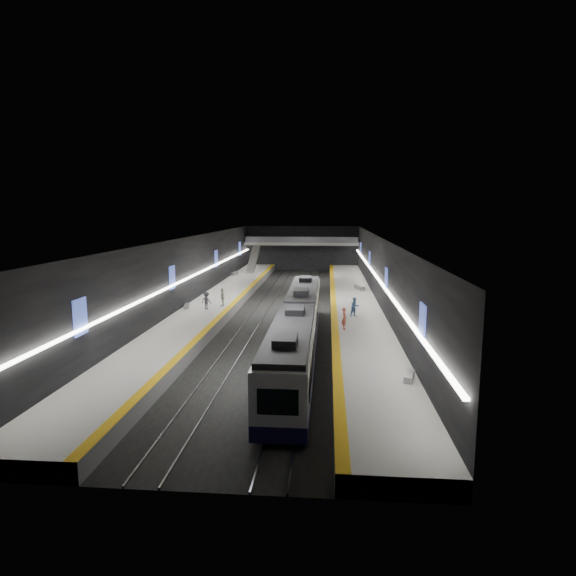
# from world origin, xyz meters

# --- Properties ---
(ground) EXTENTS (70.00, 70.00, 0.00)m
(ground) POSITION_xyz_m (0.00, 0.00, 0.00)
(ground) COLOR black
(ground) RESTS_ON ground
(ceiling) EXTENTS (20.00, 70.00, 0.04)m
(ceiling) POSITION_xyz_m (0.00, 0.00, 8.00)
(ceiling) COLOR beige
(ceiling) RESTS_ON wall_left
(wall_left) EXTENTS (0.04, 70.00, 8.00)m
(wall_left) POSITION_xyz_m (-10.00, 0.00, 4.00)
(wall_left) COLOR black
(wall_left) RESTS_ON ground
(wall_right) EXTENTS (0.04, 70.00, 8.00)m
(wall_right) POSITION_xyz_m (10.00, 0.00, 4.00)
(wall_right) COLOR black
(wall_right) RESTS_ON ground
(wall_back) EXTENTS (20.00, 0.04, 8.00)m
(wall_back) POSITION_xyz_m (0.00, 35.00, 4.00)
(wall_back) COLOR black
(wall_back) RESTS_ON ground
(wall_front) EXTENTS (20.00, 0.04, 8.00)m
(wall_front) POSITION_xyz_m (0.00, -35.00, 4.00)
(wall_front) COLOR black
(wall_front) RESTS_ON ground
(platform_left) EXTENTS (5.00, 70.00, 1.00)m
(platform_left) POSITION_xyz_m (-7.50, 0.00, 0.50)
(platform_left) COLOR slate
(platform_left) RESTS_ON ground
(tile_surface_left) EXTENTS (5.00, 70.00, 0.02)m
(tile_surface_left) POSITION_xyz_m (-7.50, 0.00, 1.01)
(tile_surface_left) COLOR #B5B5B0
(tile_surface_left) RESTS_ON platform_left
(tactile_strip_left) EXTENTS (0.60, 70.00, 0.02)m
(tactile_strip_left) POSITION_xyz_m (-5.30, 0.00, 1.02)
(tactile_strip_left) COLOR #E5A90C
(tactile_strip_left) RESTS_ON platform_left
(platform_right) EXTENTS (5.00, 70.00, 1.00)m
(platform_right) POSITION_xyz_m (7.50, 0.00, 0.50)
(platform_right) COLOR slate
(platform_right) RESTS_ON ground
(tile_surface_right) EXTENTS (5.00, 70.00, 0.02)m
(tile_surface_right) POSITION_xyz_m (7.50, 0.00, 1.01)
(tile_surface_right) COLOR #B5B5B0
(tile_surface_right) RESTS_ON platform_right
(tactile_strip_right) EXTENTS (0.60, 70.00, 0.02)m
(tactile_strip_right) POSITION_xyz_m (5.30, 0.00, 1.02)
(tactile_strip_right) COLOR #E5A90C
(tactile_strip_right) RESTS_ON platform_right
(rails) EXTENTS (6.52, 70.00, 0.12)m
(rails) POSITION_xyz_m (-0.00, 0.00, 0.06)
(rails) COLOR gray
(rails) RESTS_ON ground
(train) EXTENTS (2.69, 30.04, 3.60)m
(train) POSITION_xyz_m (2.50, -16.59, 2.20)
(train) COLOR #0F0E36
(train) RESTS_ON ground
(ad_posters) EXTENTS (19.94, 53.50, 2.20)m
(ad_posters) POSITION_xyz_m (-0.00, 1.00, 4.50)
(ad_posters) COLOR #475FD6
(ad_posters) RESTS_ON wall_left
(cove_light_left) EXTENTS (0.25, 68.60, 0.12)m
(cove_light_left) POSITION_xyz_m (-9.80, 0.00, 3.80)
(cove_light_left) COLOR white
(cove_light_left) RESTS_ON wall_left
(cove_light_right) EXTENTS (0.25, 68.60, 0.12)m
(cove_light_right) POSITION_xyz_m (9.80, 0.00, 3.80)
(cove_light_right) COLOR white
(cove_light_right) RESTS_ON wall_right
(mezzanine_bridge) EXTENTS (20.00, 3.00, 1.50)m
(mezzanine_bridge) POSITION_xyz_m (0.00, 32.93, 5.04)
(mezzanine_bridge) COLOR gray
(mezzanine_bridge) RESTS_ON wall_left
(escalator) EXTENTS (1.20, 7.50, 3.92)m
(escalator) POSITION_xyz_m (-7.50, 26.00, 2.90)
(escalator) COLOR #99999E
(escalator) RESTS_ON platform_left
(bench_left_near) EXTENTS (0.76, 1.67, 0.40)m
(bench_left_near) POSITION_xyz_m (-9.50, -5.07, 1.20)
(bench_left_near) COLOR #99999E
(bench_left_near) RESTS_ON platform_left
(bench_left_far) EXTENTS (0.72, 1.99, 0.48)m
(bench_left_far) POSITION_xyz_m (-9.50, 20.15, 1.24)
(bench_left_far) COLOR #99999E
(bench_left_far) RESTS_ON platform_left
(bench_right_near) EXTENTS (0.89, 1.71, 0.40)m
(bench_right_near) POSITION_xyz_m (9.42, -24.45, 1.20)
(bench_right_near) COLOR #99999E
(bench_right_near) RESTS_ON platform_right
(bench_right_far) EXTENTS (1.28, 2.13, 0.50)m
(bench_right_far) POSITION_xyz_m (8.63, 7.92, 1.25)
(bench_right_far) COLOR #99999E
(bench_right_far) RESTS_ON platform_right
(passenger_right_a) EXTENTS (0.51, 0.71, 1.84)m
(passenger_right_a) POSITION_xyz_m (6.06, -12.77, 1.92)
(passenger_right_a) COLOR #CE5D4C
(passenger_right_a) RESTS_ON platform_right
(passenger_right_b) EXTENTS (1.10, 1.03, 1.81)m
(passenger_right_b) POSITION_xyz_m (7.17, -7.76, 1.91)
(passenger_right_b) COLOR #4B6BA3
(passenger_right_b) RESTS_ON platform_right
(passenger_left_a) EXTENTS (0.86, 1.20, 1.90)m
(passenger_left_a) POSITION_xyz_m (-6.08, -3.95, 1.95)
(passenger_left_a) COLOR beige
(passenger_left_a) RESTS_ON platform_left
(passenger_left_b) EXTENTS (1.29, 1.02, 1.75)m
(passenger_left_b) POSITION_xyz_m (-7.32, -5.61, 1.87)
(passenger_left_b) COLOR #39383F
(passenger_left_b) RESTS_ON platform_left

